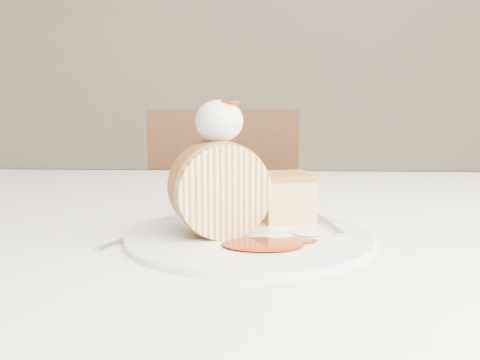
{
  "coord_description": "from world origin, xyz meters",
  "views": [
    {
      "loc": [
        -0.02,
        -0.49,
        0.91
      ],
      "look_at": [
        -0.04,
        0.09,
        0.82
      ],
      "focal_mm": 40.0,
      "sensor_mm": 36.0,
      "label": 1
    }
  ],
  "objects": [
    {
      "name": "table",
      "position": [
        0.0,
        0.2,
        0.66
      ],
      "size": [
        1.4,
        0.9,
        0.75
      ],
      "color": "white",
      "rests_on": "ground"
    },
    {
      "name": "plate",
      "position": [
        -0.03,
        0.08,
        0.75
      ],
      "size": [
        0.34,
        0.34,
        0.01
      ],
      "primitive_type": "cylinder",
      "rotation": [
        0.0,
        0.0,
        0.29
      ],
      "color": "white",
      "rests_on": "table"
    },
    {
      "name": "roulade_slice",
      "position": [
        -0.06,
        0.07,
        0.81
      ],
      "size": [
        0.11,
        0.08,
        0.1
      ],
      "primitive_type": "cylinder",
      "rotation": [
        1.57,
        0.0,
        0.33
      ],
      "color": "#FFEAB1",
      "rests_on": "plate"
    },
    {
      "name": "caramel_drizzle",
      "position": [
        -0.05,
        0.08,
        0.91
      ],
      "size": [
        0.03,
        0.02,
        0.01
      ],
      "primitive_type": "ellipsoid",
      "color": "#8F2905",
      "rests_on": "whipped_cream"
    },
    {
      "name": "spoon",
      "position": [
        -0.16,
        0.08,
        0.75
      ],
      "size": [
        0.07,
        0.14,
        0.0
      ],
      "primitive_type": "cube",
      "rotation": [
        0.0,
        0.0,
        -0.38
      ],
      "color": "silver",
      "rests_on": "table"
    },
    {
      "name": "fork",
      "position": [
        0.06,
        0.13,
        0.76
      ],
      "size": [
        0.05,
        0.16,
        0.0
      ],
      "primitive_type": "cube",
      "rotation": [
        0.0,
        0.0,
        0.2
      ],
      "color": "silver",
      "rests_on": "plate"
    },
    {
      "name": "caramel_pool",
      "position": [
        -0.02,
        0.03,
        0.76
      ],
      "size": [
        0.1,
        0.08,
        0.0
      ],
      "primitive_type": null,
      "rotation": [
        0.0,
        0.0,
        0.29
      ],
      "color": "#8F2905",
      "rests_on": "plate"
    },
    {
      "name": "chair_far",
      "position": [
        -0.15,
        1.05,
        0.5
      ],
      "size": [
        0.5,
        0.5,
        0.87
      ],
      "rotation": [
        0.0,
        0.0,
        3.37
      ],
      "color": "brown",
      "rests_on": "ground"
    },
    {
      "name": "cake_chunk",
      "position": [
        0.01,
        0.15,
        0.78
      ],
      "size": [
        0.07,
        0.07,
        0.05
      ],
      "primitive_type": "cube",
      "rotation": [
        0.0,
        0.0,
        0.29
      ],
      "color": "#AF7842",
      "rests_on": "plate"
    },
    {
      "name": "whipped_cream",
      "position": [
        -0.07,
        0.08,
        0.88
      ],
      "size": [
        0.05,
        0.05,
        0.05
      ],
      "primitive_type": "ellipsoid",
      "color": "white",
      "rests_on": "roulade_slice"
    }
  ]
}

